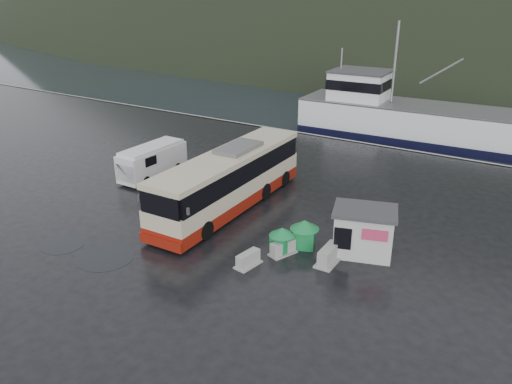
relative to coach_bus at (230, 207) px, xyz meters
The scene contains 14 objects.
ground 2.22m from the coach_bus, 99.87° to the right, with size 160.00×160.00×0.00m, color black.
harbor_water 107.82m from the coach_bus, 90.20° to the left, with size 300.00×180.00×0.02m, color black.
quay_edge 17.82m from the coach_bus, 91.22° to the left, with size 160.00×0.60×1.50m, color #999993.
coach_bus is the anchor object (origin of this frame).
white_van 8.06m from the coach_bus, 169.22° to the left, with size 1.96×5.67×2.37m, color silver, non-canonical shape.
waste_bin_left 6.50m from the coach_bus, 30.33° to the right, with size 0.99×0.99×1.38m, color #167D3C, non-canonical shape.
waste_bin_right 6.75m from the coach_bus, 19.15° to the right, with size 1.12×1.12×1.56m, color #167D3C, non-canonical shape.
dome_tent 4.70m from the coach_bus, 83.61° to the right, with size 1.93×2.70×1.06m, color #383922, non-canonical shape.
ticket_kiosk 9.33m from the coach_bus, ahead, with size 3.20×2.42×2.50m, color #BABAB5, non-canonical shape.
jersey_barrier_a 6.78m from the coach_bus, 31.19° to the right, with size 0.74×1.49×0.74m, color #999993, non-canonical shape.
jersey_barrier_b 7.34m from the coach_bus, 48.05° to the right, with size 0.73×1.46×0.73m, color #999993, non-canonical shape.
jersey_barrier_c 8.75m from the coach_bus, 20.50° to the right, with size 0.89×1.78×0.89m, color #999993, non-canonical shape.
fishing_trawler 26.68m from the coach_bus, 79.13° to the left, with size 28.81×6.29×11.52m, color silver, non-canonical shape.
puddles 9.28m from the coach_bus, 108.13° to the right, with size 5.62×2.94×0.01m.
Camera 1 is at (17.18, -21.45, 12.94)m, focal length 35.00 mm.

